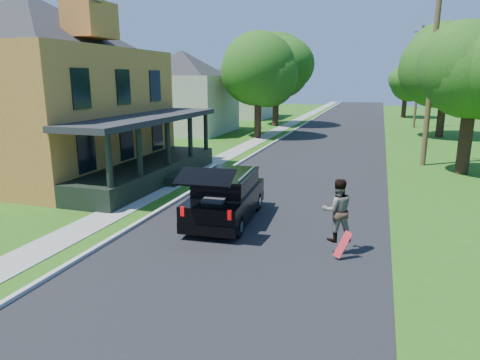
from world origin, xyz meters
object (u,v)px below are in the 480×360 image
(tree_right_near, at_px, (474,58))
(utility_pole_near, at_px, (432,68))
(black_suv, at_px, (226,197))
(skateboarder, at_px, (337,210))

(tree_right_near, distance_m, utility_pole_near, 2.44)
(black_suv, xyz_separation_m, tree_right_near, (9.02, 10.86, 4.93))
(black_suv, bearing_deg, skateboarder, -27.76)
(skateboarder, bearing_deg, utility_pole_near, -124.14)
(skateboarder, bearing_deg, tree_right_near, -132.71)
(tree_right_near, relative_size, utility_pole_near, 0.82)
(black_suv, distance_m, utility_pole_near, 15.24)
(utility_pole_near, bearing_deg, black_suv, -109.57)
(black_suv, relative_size, skateboarder, 2.74)
(skateboarder, distance_m, tree_right_near, 14.31)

